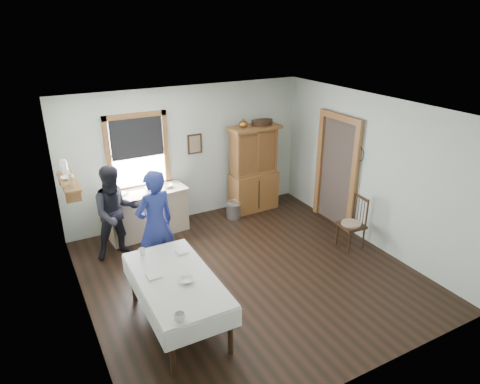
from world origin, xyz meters
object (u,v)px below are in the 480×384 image
Objects in this scene: china_hutch at (254,169)px; pail at (234,211)px; figure_dark at (116,216)px; work_counter at (147,213)px; spindle_chair at (352,223)px; woman_blue at (156,229)px; wicker_basket at (241,209)px; dining_table at (177,301)px.

china_hutch is 5.81× the size of pail.
figure_dark is at bearing -171.35° from pail.
pail is (1.76, -0.17, -0.28)m from work_counter.
woman_blue is at bearing 171.47° from spindle_chair.
wicker_basket is at bearing 8.49° from figure_dark.
china_hutch is 1.89× the size of spindle_chair.
dining_table is 5.97× the size of pail.
figure_dark is at bearing 160.46° from spindle_chair.
pail is at bearing -163.55° from china_hutch.
china_hutch is 0.98m from pail.
spindle_chair reaches higher than work_counter.
china_hutch is 3.02m from woman_blue.
china_hutch reaches higher than spindle_chair.
pail is at bearing -162.12° from woman_blue.
woman_blue reaches higher than pail.
china_hutch is 1.10× the size of woman_blue.
dining_table reaches higher than wicker_basket.
figure_dark is (-3.75, 1.70, 0.28)m from spindle_chair.
dining_table is at bearing -102.91° from work_counter.
china_hutch is 0.97× the size of dining_table.
woman_blue is (0.16, 1.29, 0.46)m from dining_table.
dining_table is at bearing 68.74° from woman_blue.
work_counter is 0.81× the size of dining_table.
figure_dark reaches higher than spindle_chair.
dining_table is (-0.44, -2.74, -0.06)m from work_counter.
china_hutch is 3.97m from dining_table.
woman_blue is at bearing 82.89° from dining_table.
woman_blue reaches higher than figure_dark.
woman_blue is at bearing -67.58° from figure_dark.
dining_table is 1.23× the size of figure_dark.
pail is at bearing -154.24° from wicker_basket.
wicker_basket is at bearing 47.86° from dining_table.
woman_blue reaches higher than wicker_basket.
spindle_chair is 4.13m from figure_dark.
wicker_basket is at bearing 121.21° from spindle_chair.
work_counter is 1.00× the size of figure_dark.
work_counter reaches higher than wicker_basket.
china_hutch reaches higher than wicker_basket.
spindle_chair is 2.71× the size of wicker_basket.
china_hutch is at bearing 112.32° from spindle_chair.
wicker_basket is (0.22, 0.11, -0.05)m from pail.
china_hutch is at bearing 44.74° from dining_table.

